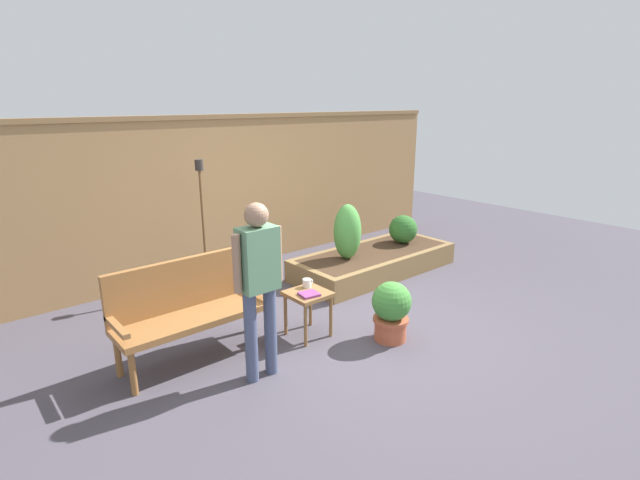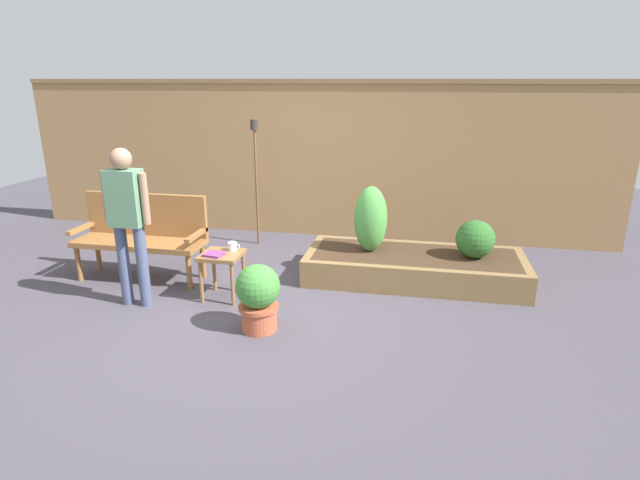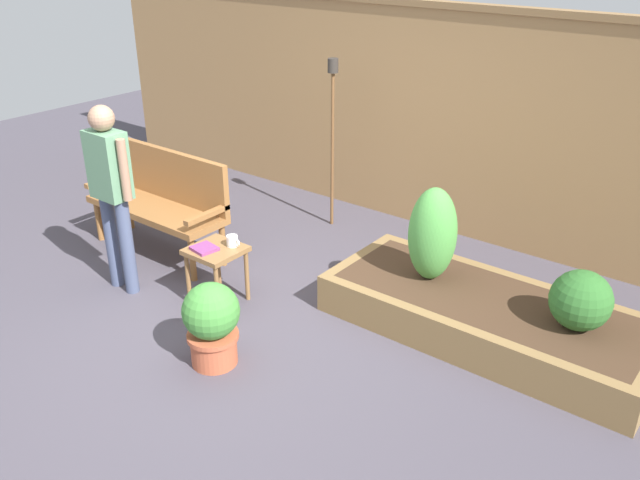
{
  "view_description": "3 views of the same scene",
  "coord_description": "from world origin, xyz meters",
  "px_view_note": "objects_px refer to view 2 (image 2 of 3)",
  "views": [
    {
      "loc": [
        -3.17,
        -3.31,
        2.34
      ],
      "look_at": [
        0.54,
        1.05,
        0.66
      ],
      "focal_mm": 26.89,
      "sensor_mm": 36.0,
      "label": 1
    },
    {
      "loc": [
        1.58,
        -4.37,
        2.16
      ],
      "look_at": [
        0.58,
        0.58,
        0.56
      ],
      "focal_mm": 28.61,
      "sensor_mm": 36.0,
      "label": 2
    },
    {
      "loc": [
        3.16,
        -2.99,
        2.78
      ],
      "look_at": [
        0.59,
        0.31,
        0.78
      ],
      "focal_mm": 37.31,
      "sensor_mm": 36.0,
      "label": 3
    }
  ],
  "objects_px": {
    "book_on_table": "(214,254)",
    "shrub_near_bench": "(371,219)",
    "person_by_bench": "(127,214)",
    "tiki_torch": "(256,160)",
    "potted_boxwood": "(258,295)",
    "shrub_far_corner": "(475,239)",
    "cup_on_table": "(233,246)",
    "side_table": "(222,261)",
    "garden_bench": "(143,230)"
  },
  "relations": [
    {
      "from": "side_table",
      "to": "person_by_bench",
      "type": "xyz_separation_m",
      "value": [
        -0.79,
        -0.33,
        0.54
      ]
    },
    {
      "from": "book_on_table",
      "to": "garden_bench",
      "type": "bearing_deg",
      "value": 165.0
    },
    {
      "from": "person_by_bench",
      "to": "tiki_torch",
      "type": "bearing_deg",
      "value": 74.69
    },
    {
      "from": "person_by_bench",
      "to": "potted_boxwood",
      "type": "bearing_deg",
      "value": -11.48
    },
    {
      "from": "cup_on_table",
      "to": "tiki_torch",
      "type": "height_order",
      "value": "tiki_torch"
    },
    {
      "from": "garden_bench",
      "to": "cup_on_table",
      "type": "bearing_deg",
      "value": -13.48
    },
    {
      "from": "tiki_torch",
      "to": "book_on_table",
      "type": "bearing_deg",
      "value": -85.08
    },
    {
      "from": "side_table",
      "to": "tiki_torch",
      "type": "height_order",
      "value": "tiki_torch"
    },
    {
      "from": "potted_boxwood",
      "to": "garden_bench",
      "type": "bearing_deg",
      "value": 149.06
    },
    {
      "from": "book_on_table",
      "to": "shrub_far_corner",
      "type": "height_order",
      "value": "shrub_far_corner"
    },
    {
      "from": "shrub_near_bench",
      "to": "person_by_bench",
      "type": "xyz_separation_m",
      "value": [
        -2.2,
        -1.24,
        0.26
      ]
    },
    {
      "from": "person_by_bench",
      "to": "shrub_far_corner",
      "type": "bearing_deg",
      "value": 20.41
    },
    {
      "from": "garden_bench",
      "to": "book_on_table",
      "type": "distance_m",
      "value": 1.14
    },
    {
      "from": "cup_on_table",
      "to": "potted_boxwood",
      "type": "distance_m",
      "value": 0.9
    },
    {
      "from": "potted_boxwood",
      "to": "shrub_near_bench",
      "type": "bearing_deg",
      "value": 61.39
    },
    {
      "from": "cup_on_table",
      "to": "shrub_near_bench",
      "type": "height_order",
      "value": "shrub_near_bench"
    },
    {
      "from": "cup_on_table",
      "to": "side_table",
      "type": "bearing_deg",
      "value": -125.7
    },
    {
      "from": "tiki_torch",
      "to": "person_by_bench",
      "type": "height_order",
      "value": "tiki_torch"
    },
    {
      "from": "shrub_far_corner",
      "to": "person_by_bench",
      "type": "height_order",
      "value": "person_by_bench"
    },
    {
      "from": "garden_bench",
      "to": "tiki_torch",
      "type": "bearing_deg",
      "value": 57.89
    },
    {
      "from": "garden_bench",
      "to": "potted_boxwood",
      "type": "distance_m",
      "value": 1.96
    },
    {
      "from": "book_on_table",
      "to": "potted_boxwood",
      "type": "height_order",
      "value": "potted_boxwood"
    },
    {
      "from": "side_table",
      "to": "shrub_near_bench",
      "type": "bearing_deg",
      "value": 32.88
    },
    {
      "from": "potted_boxwood",
      "to": "tiki_torch",
      "type": "relative_size",
      "value": 0.37
    },
    {
      "from": "book_on_table",
      "to": "tiki_torch",
      "type": "bearing_deg",
      "value": 104.05
    },
    {
      "from": "shrub_near_bench",
      "to": "shrub_far_corner",
      "type": "distance_m",
      "value": 1.15
    },
    {
      "from": "person_by_bench",
      "to": "book_on_table",
      "type": "bearing_deg",
      "value": 18.92
    },
    {
      "from": "shrub_near_bench",
      "to": "book_on_table",
      "type": "bearing_deg",
      "value": -145.86
    },
    {
      "from": "book_on_table",
      "to": "person_by_bench",
      "type": "height_order",
      "value": "person_by_bench"
    },
    {
      "from": "tiki_torch",
      "to": "person_by_bench",
      "type": "distance_m",
      "value": 2.21
    },
    {
      "from": "book_on_table",
      "to": "shrub_near_bench",
      "type": "xyz_separation_m",
      "value": [
        1.45,
        0.98,
        0.18
      ]
    },
    {
      "from": "side_table",
      "to": "garden_bench",
      "type": "bearing_deg",
      "value": 160.19
    },
    {
      "from": "side_table",
      "to": "shrub_near_bench",
      "type": "xyz_separation_m",
      "value": [
        1.41,
        0.91,
        0.27
      ]
    },
    {
      "from": "potted_boxwood",
      "to": "shrub_far_corner",
      "type": "xyz_separation_m",
      "value": [
        1.96,
        1.52,
        0.18
      ]
    },
    {
      "from": "book_on_table",
      "to": "potted_boxwood",
      "type": "relative_size",
      "value": 0.3
    },
    {
      "from": "cup_on_table",
      "to": "shrub_far_corner",
      "type": "relative_size",
      "value": 0.3
    },
    {
      "from": "shrub_near_bench",
      "to": "tiki_torch",
      "type": "relative_size",
      "value": 0.45
    },
    {
      "from": "shrub_near_bench",
      "to": "person_by_bench",
      "type": "distance_m",
      "value": 2.54
    },
    {
      "from": "cup_on_table",
      "to": "shrub_near_bench",
      "type": "distance_m",
      "value": 1.56
    },
    {
      "from": "cup_on_table",
      "to": "tiki_torch",
      "type": "relative_size",
      "value": 0.08
    },
    {
      "from": "potted_boxwood",
      "to": "tiki_torch",
      "type": "distance_m",
      "value": 2.66
    },
    {
      "from": "side_table",
      "to": "book_on_table",
      "type": "bearing_deg",
      "value": -121.15
    },
    {
      "from": "shrub_near_bench",
      "to": "person_by_bench",
      "type": "bearing_deg",
      "value": -150.55
    },
    {
      "from": "shrub_far_corner",
      "to": "tiki_torch",
      "type": "height_order",
      "value": "tiki_torch"
    },
    {
      "from": "tiki_torch",
      "to": "potted_boxwood",
      "type": "bearing_deg",
      "value": -71.89
    },
    {
      "from": "potted_boxwood",
      "to": "person_by_bench",
      "type": "distance_m",
      "value": 1.52
    },
    {
      "from": "potted_boxwood",
      "to": "person_by_bench",
      "type": "xyz_separation_m",
      "value": [
        -1.37,
        0.28,
        0.6
      ]
    },
    {
      "from": "garden_bench",
      "to": "person_by_bench",
      "type": "xyz_separation_m",
      "value": [
        0.3,
        -0.72,
        0.39
      ]
    },
    {
      "from": "book_on_table",
      "to": "side_table",
      "type": "bearing_deg",
      "value": 67.98
    },
    {
      "from": "potted_boxwood",
      "to": "side_table",
      "type": "bearing_deg",
      "value": 133.63
    }
  ]
}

